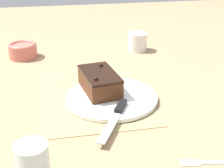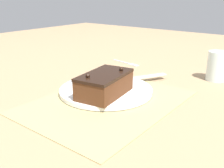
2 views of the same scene
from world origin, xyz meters
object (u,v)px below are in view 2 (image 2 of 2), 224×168
at_px(cake_plate, 106,90).
at_px(drinking_glass, 217,66).
at_px(chocolate_cake, 105,84).
at_px(dessert_fork, 127,63).
at_px(serving_knife, 129,78).

relative_size(cake_plate, drinking_glass, 2.76).
bearing_deg(chocolate_cake, dessert_fork, -153.95).
distance_m(cake_plate, dessert_fork, 0.37).
height_order(chocolate_cake, serving_knife, chocolate_cake).
relative_size(cake_plate, serving_knife, 1.42).
height_order(chocolate_cake, dessert_fork, chocolate_cake).
xyz_separation_m(serving_knife, dessert_fork, (-0.22, -0.16, -0.02)).
xyz_separation_m(cake_plate, serving_knife, (-0.11, 0.01, 0.01)).
bearing_deg(drinking_glass, chocolate_cake, -26.79).
bearing_deg(dessert_fork, cake_plate, 34.81).
relative_size(chocolate_cake, serving_knife, 0.93).
bearing_deg(chocolate_cake, serving_knife, -171.19).
height_order(serving_knife, dessert_fork, serving_knife).
xyz_separation_m(drinking_glass, dessert_fork, (0.00, -0.38, -0.05)).
height_order(cake_plate, dessert_fork, cake_plate).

